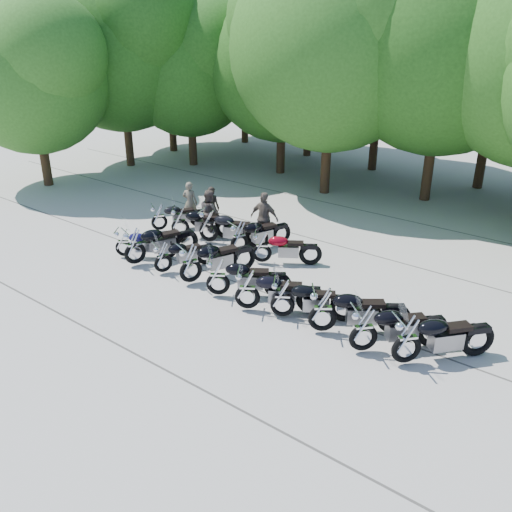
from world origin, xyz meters
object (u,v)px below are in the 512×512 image
Objects in this scene: motorcycle_6 at (283,297)px; motorcycle_7 at (323,309)px; motorcycle_8 at (364,328)px; motorcycle_5 at (247,288)px; rider_3 at (212,208)px; motorcycle_9 at (408,338)px; motorcycle_14 at (262,246)px; rider_0 at (190,202)px; motorcycle_11 at (180,221)px; motorcycle_4 at (218,275)px; motorcycle_0 at (123,242)px; motorcycle_10 at (159,216)px; motorcycle_13 at (239,236)px; motorcycle_2 at (163,257)px; rider_2 at (264,218)px; motorcycle_3 at (190,262)px; motorcycle_12 at (208,224)px; rider_1 at (210,212)px; motorcycle_1 at (134,245)px.

motorcycle_7 is at bearing -122.39° from motorcycle_6.
motorcycle_8 is (1.25, -0.16, -0.02)m from motorcycle_7.
rider_3 is at bearing 18.11° from motorcycle_5.
motorcycle_9 is 6.61m from motorcycle_14.
rider_0 is 0.99× the size of rider_3.
motorcycle_4 is at bearing -158.66° from motorcycle_11.
motorcycle_5 is at bearing 59.23° from motorcycle_7.
motorcycle_0 is at bearing 64.54° from rider_3.
rider_3 is at bearing -47.11° from motorcycle_11.
motorcycle_13 is at bearing -143.76° from motorcycle_10.
rider_2 is at bearing -80.61° from motorcycle_2.
motorcycle_3 is 3.32m from motorcycle_12.
motorcycle_9 is at bearing -158.73° from motorcycle_10.
motorcycle_4 is 1.05× the size of motorcycle_6.
motorcycle_8 is 10.31m from motorcycle_10.
motorcycle_2 is 4.17m from rider_2.
motorcycle_0 is 0.85× the size of motorcycle_13.
motorcycle_7 reaches higher than motorcycle_10.
motorcycle_10 is (-8.73, 2.42, -0.11)m from motorcycle_7.
rider_1 reaches higher than motorcycle_11.
motorcycle_5 reaches higher than motorcycle_0.
rider_1 is at bearing -69.30° from motorcycle_1.
motorcycle_7 is at bearing -116.00° from motorcycle_5.
motorcycle_4 is (3.58, 0.05, -0.04)m from motorcycle_1.
motorcycle_14 is (3.18, 2.68, -0.10)m from motorcycle_1.
motorcycle_14 is (1.07, -0.12, -0.05)m from motorcycle_13.
motorcycle_10 is (-7.48, 2.43, -0.04)m from motorcycle_6.
motorcycle_14 is (3.98, 2.50, 0.05)m from motorcycle_0.
rider_3 is at bearing -64.75° from motorcycle_1.
motorcycle_7 is 1.19× the size of motorcycle_10.
motorcycle_11 is 1.49m from rider_3.
motorcycle_12 is (2.26, 0.31, 0.10)m from motorcycle_10.
motorcycle_8 is 9.26m from motorcycle_11.
motorcycle_13 is (-1.48, 2.74, -0.01)m from motorcycle_4.
motorcycle_0 is 4.38m from motorcycle_4.
rider_2 is at bearing 162.85° from rider_0.
motorcycle_13 is 1.42m from rider_2.
rider_0 is at bearing 20.07° from motorcycle_8.
motorcycle_8 is 7.42m from rider_2.
motorcycle_2 is (1.97, -0.04, 0.01)m from motorcycle_0.
motorcycle_13 is at bearing 18.51° from motorcycle_8.
rider_2 is (3.83, 1.56, 0.34)m from motorcycle_10.
motorcycle_12 is (-1.82, 2.78, -0.02)m from motorcycle_3.
motorcycle_8 is at bearing 138.57° from rider_0.
motorcycle_2 is 4.61m from motorcycle_6.
motorcycle_5 reaches higher than motorcycle_11.
motorcycle_11 is 0.93× the size of motorcycle_12.
rider_1 is (-2.12, 0.84, 0.18)m from motorcycle_13.
motorcycle_0 is 5.58m from motorcycle_5.
motorcycle_9 is at bearing -125.61° from motorcycle_0.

